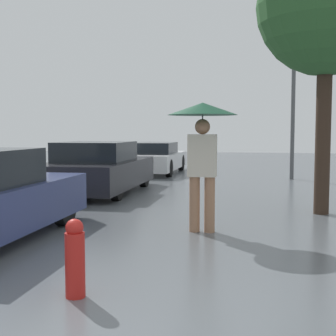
{
  "coord_description": "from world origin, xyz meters",
  "views": [
    {
      "loc": [
        0.46,
        -2.82,
        1.55
      ],
      "look_at": [
        -0.84,
        4.19,
        0.97
      ],
      "focal_mm": 50.0,
      "sensor_mm": 36.0,
      "label": 1
    }
  ],
  "objects_px": {
    "parked_car_farthest": "(155,158)",
    "street_lamp": "(293,93)",
    "pedestrian": "(202,132)",
    "parked_car_middle": "(98,169)",
    "fire_hydrant": "(75,258)",
    "tree": "(326,7)"
  },
  "relations": [
    {
      "from": "pedestrian",
      "to": "parked_car_middle",
      "type": "height_order",
      "value": "pedestrian"
    },
    {
      "from": "pedestrian",
      "to": "street_lamp",
      "type": "height_order",
      "value": "street_lamp"
    },
    {
      "from": "tree",
      "to": "street_lamp",
      "type": "xyz_separation_m",
      "value": [
        -0.07,
        6.2,
        -1.03
      ]
    },
    {
      "from": "parked_car_middle",
      "to": "parked_car_farthest",
      "type": "bearing_deg",
      "value": 86.98
    },
    {
      "from": "parked_car_middle",
      "to": "street_lamp",
      "type": "bearing_deg",
      "value": 39.41
    },
    {
      "from": "pedestrian",
      "to": "parked_car_middle",
      "type": "xyz_separation_m",
      "value": [
        -3.05,
        4.06,
        -0.94
      ]
    },
    {
      "from": "parked_car_farthest",
      "to": "street_lamp",
      "type": "bearing_deg",
      "value": -16.13
    },
    {
      "from": "tree",
      "to": "fire_hydrant",
      "type": "bearing_deg",
      "value": -119.91
    },
    {
      "from": "parked_car_middle",
      "to": "street_lamp",
      "type": "distance_m",
      "value": 6.8
    },
    {
      "from": "pedestrian",
      "to": "tree",
      "type": "bearing_deg",
      "value": 44.22
    },
    {
      "from": "tree",
      "to": "parked_car_farthest",
      "type": "bearing_deg",
      "value": 122.22
    },
    {
      "from": "street_lamp",
      "to": "fire_hydrant",
      "type": "xyz_separation_m",
      "value": [
        -2.78,
        -11.15,
        -2.35
      ]
    },
    {
      "from": "pedestrian",
      "to": "parked_car_farthest",
      "type": "height_order",
      "value": "pedestrian"
    },
    {
      "from": "parked_car_middle",
      "to": "parked_car_farthest",
      "type": "height_order",
      "value": "parked_car_middle"
    },
    {
      "from": "fire_hydrant",
      "to": "tree",
      "type": "bearing_deg",
      "value": 60.09
    },
    {
      "from": "tree",
      "to": "pedestrian",
      "type": "bearing_deg",
      "value": -135.78
    },
    {
      "from": "pedestrian",
      "to": "street_lamp",
      "type": "distance_m",
      "value": 8.46
    },
    {
      "from": "parked_car_middle",
      "to": "fire_hydrant",
      "type": "xyz_separation_m",
      "value": [
        2.21,
        -7.06,
        -0.22
      ]
    },
    {
      "from": "parked_car_farthest",
      "to": "street_lamp",
      "type": "distance_m",
      "value": 5.36
    },
    {
      "from": "parked_car_middle",
      "to": "tree",
      "type": "bearing_deg",
      "value": -22.62
    },
    {
      "from": "parked_car_middle",
      "to": "parked_car_farthest",
      "type": "xyz_separation_m",
      "value": [
        0.29,
        5.46,
        -0.06
      ]
    },
    {
      "from": "tree",
      "to": "street_lamp",
      "type": "bearing_deg",
      "value": 90.62
    }
  ]
}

